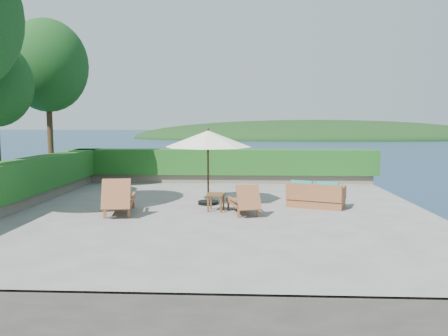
{
  "coord_description": "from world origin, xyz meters",
  "views": [
    {
      "loc": [
        0.9,
        -12.03,
        2.45
      ],
      "look_at": [
        0.3,
        0.8,
        1.1
      ],
      "focal_mm": 35.0,
      "sensor_mm": 36.0,
      "label": 1
    }
  ],
  "objects_px": {
    "wicker_loveseat": "(316,197)",
    "side_table": "(216,197)",
    "patio_umbrella": "(208,140)",
    "lounge_right": "(244,201)",
    "lounge_left": "(119,199)"
  },
  "relations": [
    {
      "from": "side_table",
      "to": "wicker_loveseat",
      "type": "xyz_separation_m",
      "value": [
        2.85,
        0.68,
        -0.1
      ]
    },
    {
      "from": "lounge_left",
      "to": "patio_umbrella",
      "type": "bearing_deg",
      "value": 24.41
    },
    {
      "from": "patio_umbrella",
      "to": "wicker_loveseat",
      "type": "bearing_deg",
      "value": -5.66
    },
    {
      "from": "side_table",
      "to": "patio_umbrella",
      "type": "bearing_deg",
      "value": 106.51
    },
    {
      "from": "lounge_right",
      "to": "wicker_loveseat",
      "type": "distance_m",
      "value": 2.33
    },
    {
      "from": "lounge_left",
      "to": "lounge_right",
      "type": "distance_m",
      "value": 3.34
    },
    {
      "from": "lounge_left",
      "to": "side_table",
      "type": "distance_m",
      "value": 2.62
    },
    {
      "from": "wicker_loveseat",
      "to": "side_table",
      "type": "bearing_deg",
      "value": -145.85
    },
    {
      "from": "patio_umbrella",
      "to": "lounge_right",
      "type": "relative_size",
      "value": 1.7
    },
    {
      "from": "patio_umbrella",
      "to": "lounge_right",
      "type": "height_order",
      "value": "patio_umbrella"
    },
    {
      "from": "lounge_left",
      "to": "wicker_loveseat",
      "type": "bearing_deg",
      "value": 3.07
    },
    {
      "from": "wicker_loveseat",
      "to": "lounge_left",
      "type": "bearing_deg",
      "value": -146.6
    },
    {
      "from": "patio_umbrella",
      "to": "lounge_right",
      "type": "distance_m",
      "value": 2.34
    },
    {
      "from": "patio_umbrella",
      "to": "lounge_right",
      "type": "bearing_deg",
      "value": -51.9
    },
    {
      "from": "side_table",
      "to": "wicker_loveseat",
      "type": "relative_size",
      "value": 0.29
    }
  ]
}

